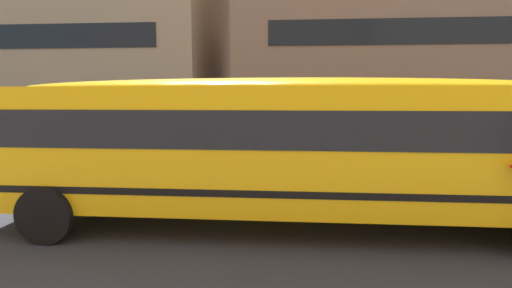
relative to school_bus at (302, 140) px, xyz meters
name	(u,v)px	position (x,y,z in m)	size (l,w,h in m)	color
ground_plane	(158,201)	(-3.24, 1.40, -1.63)	(400.00, 400.00, 0.00)	#38383D
sidewalk_far	(217,153)	(-3.24, 8.79, -1.62)	(120.00, 3.00, 0.01)	gray
lane_centreline	(158,201)	(-3.24, 1.40, -1.62)	(110.00, 0.16, 0.01)	silver
school_bus	(302,140)	(0.00, 0.00, 0.00)	(12.26, 2.90, 2.74)	yellow
apartment_block_far_left	(62,28)	(-14.74, 17.12, 5.02)	(20.26, 13.70, 13.30)	tan
apartment_block_far_centre	(428,21)	(7.70, 16.60, 5.02)	(21.14, 12.67, 13.30)	#93705B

